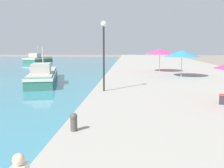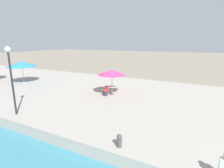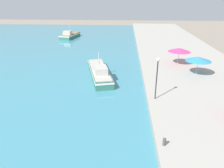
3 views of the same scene
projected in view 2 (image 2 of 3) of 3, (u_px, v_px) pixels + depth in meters
The scene contains 6 objects.
cafe_umbrella_pink at pixel (112, 72), 16.07m from camera, with size 2.60×2.60×2.33m.
cafe_umbrella_white at pixel (22, 64), 20.93m from camera, with size 3.47×3.47×2.55m.
cafe_table at pixel (112, 89), 16.49m from camera, with size 0.80×0.80×0.74m.
cafe_chair_left at pixel (105, 92), 16.09m from camera, with size 0.55×0.54×0.91m.
mooring_bollard at pixel (119, 140), 8.18m from camera, with size 0.26×0.26×0.65m.
lamppost at pixel (10, 70), 11.27m from camera, with size 0.36×0.36×4.56m.
Camera 2 is at (-6.12, 4.65, 5.55)m, focal length 28.00 mm.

